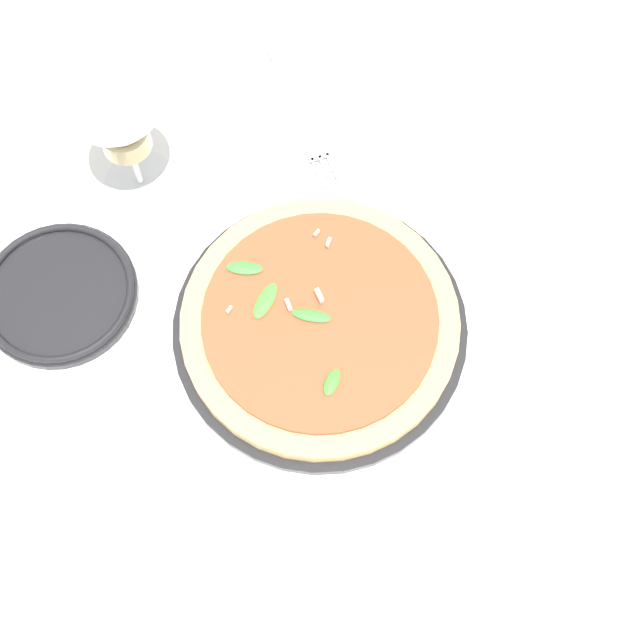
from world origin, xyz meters
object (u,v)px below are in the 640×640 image
side_plate_white (59,293)px  fork (300,112)px  pizza_arugula_main (320,325)px  wine_glass (123,131)px

side_plate_white → fork: bearing=101.0°
pizza_arugula_main → side_plate_white: bearing=-129.3°
pizza_arugula_main → side_plate_white: size_ratio=1.84×
pizza_arugula_main → side_plate_white: pizza_arugula_main is taller
fork → side_plate_white: size_ratio=1.22×
wine_glass → side_plate_white: (0.08, -0.14, -0.09)m
pizza_arugula_main → fork: 0.27m
pizza_arugula_main → fork: size_ratio=1.51×
pizza_arugula_main → wine_glass: (-0.26, -0.08, 0.08)m
fork → side_plate_white: (0.06, -0.33, 0.00)m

